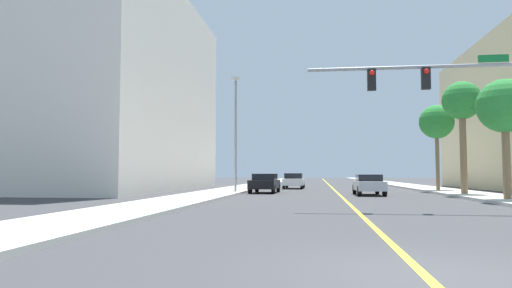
{
  "coord_description": "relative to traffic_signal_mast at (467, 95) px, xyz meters",
  "views": [
    {
      "loc": [
        -1.47,
        -6.79,
        1.41
      ],
      "look_at": [
        -4.83,
        18.63,
        3.04
      ],
      "focal_mm": 32.21,
      "sensor_mm": 36.0,
      "label": 1
    }
  ],
  "objects": [
    {
      "name": "sidewalk_left",
      "position": [
        -12.32,
        30.72,
        -4.29
      ],
      "size": [
        3.25,
        168.0,
        0.15
      ],
      "primitive_type": "cube",
      "color": "beige",
      "rests_on": "ground"
    },
    {
      "name": "car_white",
      "position": [
        -7.72,
        24.17,
        -3.63
      ],
      "size": [
        1.88,
        4.42,
        1.4
      ],
      "rotation": [
        0.0,
        0.0,
        -0.02
      ],
      "color": "white",
      "rests_on": "ground"
    },
    {
      "name": "palm_far",
      "position": [
        3.51,
        18.45,
        0.92
      ],
      "size": [
        2.59,
        2.59,
        6.5
      ],
      "color": "brown",
      "rests_on": "sidewalk_right"
    },
    {
      "name": "ground",
      "position": [
        -4.18,
        30.72,
        -4.36
      ],
      "size": [
        192.0,
        192.0,
        0.0
      ],
      "primitive_type": "plane",
      "color": "#38383A"
    },
    {
      "name": "car_silver",
      "position": [
        -2.34,
        12.23,
        -3.66
      ],
      "size": [
        1.77,
        4.28,
        1.33
      ],
      "rotation": [
        0.0,
        0.0,
        0.01
      ],
      "color": "#BCBCC1",
      "rests_on": "ground"
    },
    {
      "name": "palm_near",
      "position": [
        3.65,
        6.0,
        0.32
      ],
      "size": [
        2.67,
        2.67,
        5.95
      ],
      "color": "brown",
      "rests_on": "sidewalk_right"
    },
    {
      "name": "car_black",
      "position": [
        -9.34,
        14.69,
        -3.64
      ],
      "size": [
        1.94,
        4.12,
        1.37
      ],
      "rotation": [
        0.0,
        0.0,
        3.11
      ],
      "color": "black",
      "rests_on": "ground"
    },
    {
      "name": "lane_marking_center",
      "position": [
        -4.18,
        30.72,
        -4.36
      ],
      "size": [
        0.16,
        144.0,
        0.01
      ],
      "primitive_type": "cube",
      "color": "yellow",
      "rests_on": "ground"
    },
    {
      "name": "palm_mid",
      "position": [
        3.53,
        12.23,
        1.47
      ],
      "size": [
        2.41,
        2.41,
        7.08
      ],
      "color": "brown",
      "rests_on": "sidewalk_right"
    },
    {
      "name": "building_left_near",
      "position": [
        -25.2,
        19.12,
        3.96
      ],
      "size": [
        16.95,
        25.08,
        16.65
      ],
      "primitive_type": "cube",
      "color": "silver",
      "rests_on": "ground"
    },
    {
      "name": "traffic_signal_mast",
      "position": [
        0.0,
        0.0,
        0.0
      ],
      "size": [
        8.8,
        0.36,
        5.72
      ],
      "color": "gray",
      "rests_on": "sidewalk_right"
    },
    {
      "name": "sidewalk_right",
      "position": [
        3.96,
        30.72,
        -4.29
      ],
      "size": [
        3.25,
        168.0,
        0.15
      ],
      "primitive_type": "cube",
      "color": "beige",
      "rests_on": "ground"
    },
    {
      "name": "street_lamp",
      "position": [
        -11.2,
        13.13,
        0.2
      ],
      "size": [
        0.56,
        0.28,
        7.98
      ],
      "color": "gray",
      "rests_on": "sidewalk_left"
    }
  ]
}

